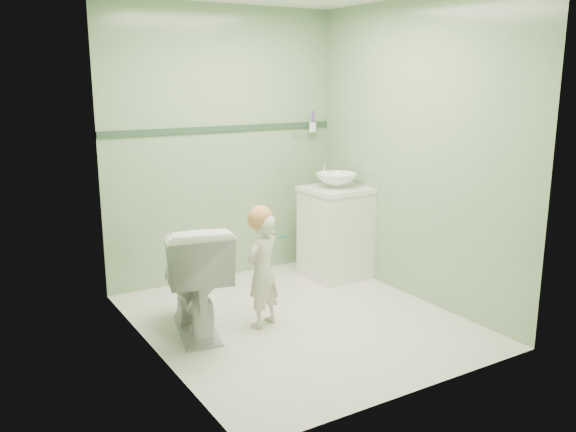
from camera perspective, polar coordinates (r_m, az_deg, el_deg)
ground at (r=4.64m, az=0.98°, el=-9.80°), size 2.50×2.50×0.00m
room_shell at (r=4.31m, az=1.04°, el=5.06°), size 2.50×2.54×2.40m
trim_stripe at (r=5.38m, az=-6.11°, el=8.19°), size 2.20×0.02×0.05m
vanity at (r=5.50m, az=4.49°, el=-1.71°), size 0.52×0.50×0.80m
counter at (r=5.41m, az=4.57°, el=2.49°), size 0.54×0.52×0.04m
basin at (r=5.40m, az=4.59°, el=3.37°), size 0.37×0.37×0.13m
faucet at (r=5.53m, az=3.48°, el=4.46°), size 0.03×0.13×0.18m
cup_holder at (r=5.77m, az=2.26°, el=8.39°), size 0.26×0.07×0.21m
toilet at (r=4.36m, az=-8.88°, el=-5.74°), size 0.62×0.88×0.82m
toddler at (r=4.40m, az=-2.42°, el=-5.19°), size 0.36×0.31×0.84m
hair_cap at (r=4.32m, az=-2.63°, el=-0.23°), size 0.19×0.19×0.19m
teal_toothbrush at (r=4.31m, az=-0.54°, el=-1.89°), size 0.10×0.14×0.08m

